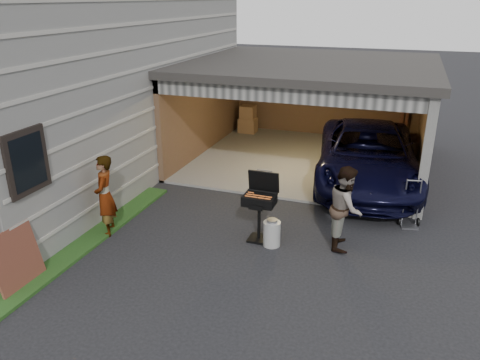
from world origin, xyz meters
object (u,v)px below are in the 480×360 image
object	(u,v)px
minivan	(367,157)
bbq_grill	(260,202)
hand_truck	(410,218)
woman	(105,196)
propane_tank	(272,234)
man	(346,207)
plywood_panel	(17,259)

from	to	relation	value
minivan	bbq_grill	xyz separation A→B (m)	(-1.70, -3.74, 0.09)
bbq_grill	hand_truck	bearing A→B (deg)	29.62
woman	propane_tank	bearing A→B (deg)	78.62
woman	bbq_grill	bearing A→B (deg)	82.50
minivan	hand_truck	xyz separation A→B (m)	(1.13, -2.13, -0.53)
minivan	hand_truck	size ratio (longest dim) A/B	5.04
hand_truck	woman	bearing A→B (deg)	-170.07
minivan	propane_tank	distance (m)	4.17
minivan	man	distance (m)	3.44
minivan	woman	xyz separation A→B (m)	(-4.70, -4.54, 0.11)
woman	plywood_panel	distance (m)	2.15
minivan	plywood_panel	distance (m)	8.32
plywood_panel	hand_truck	bearing A→B (deg)	36.40
minivan	man	world-z (taller)	man
man	propane_tank	world-z (taller)	man
woman	plywood_panel	world-z (taller)	woman
woman	man	bearing A→B (deg)	80.95
woman	hand_truck	xyz separation A→B (m)	(5.83, 2.41, -0.64)
minivan	propane_tank	xyz separation A→B (m)	(-1.40, -3.89, -0.48)
minivan	hand_truck	bearing A→B (deg)	-69.21
man	plywood_panel	world-z (taller)	man
man	hand_truck	distance (m)	1.89
woman	hand_truck	size ratio (longest dim) A/B	1.60
woman	bbq_grill	size ratio (longest dim) A/B	1.22
propane_tank	hand_truck	world-z (taller)	hand_truck
woman	minivan	bearing A→B (deg)	111.51
woman	propane_tank	distance (m)	3.42
minivan	propane_tank	size ratio (longest dim) A/B	10.49
man	plywood_panel	xyz separation A→B (m)	(-4.92, -3.21, -0.30)
man	bbq_grill	bearing A→B (deg)	92.97
bbq_grill	plywood_panel	bearing A→B (deg)	-138.59
minivan	plywood_panel	bearing A→B (deg)	-134.10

